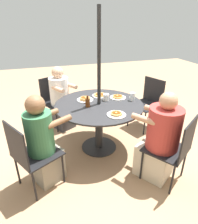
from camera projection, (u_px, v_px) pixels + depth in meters
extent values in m
plane|color=tan|center=(99.00, 147.00, 3.24)|extent=(12.00, 12.00, 0.00)
cylinder|color=#28282B|center=(99.00, 146.00, 3.24)|extent=(0.55, 0.55, 0.01)
cylinder|color=#28282B|center=(99.00, 127.00, 3.08)|extent=(0.12, 0.12, 0.74)
cylinder|color=#28282B|center=(99.00, 104.00, 2.92)|extent=(1.29, 1.29, 0.02)
cylinder|color=black|center=(99.00, 87.00, 2.80)|extent=(0.05, 0.05, 2.05)
cylinder|color=black|center=(145.00, 124.00, 3.49)|extent=(0.02, 0.02, 0.44)
cylinder|color=black|center=(128.00, 116.00, 3.77)|extent=(0.02, 0.02, 0.44)
cylinder|color=black|center=(159.00, 117.00, 3.71)|extent=(0.02, 0.02, 0.44)
cylinder|color=black|center=(142.00, 110.00, 3.99)|extent=(0.02, 0.02, 0.44)
cube|color=black|center=(144.00, 105.00, 3.64)|extent=(0.60, 0.60, 0.02)
cube|color=black|center=(154.00, 90.00, 3.66)|extent=(0.18, 0.42, 0.45)
cylinder|color=black|center=(74.00, 114.00, 3.82)|extent=(0.02, 0.02, 0.44)
cylinder|color=black|center=(57.00, 121.00, 3.56)|extent=(0.02, 0.02, 0.44)
cylinder|color=black|center=(62.00, 108.00, 4.07)|extent=(0.02, 0.02, 0.44)
cylinder|color=black|center=(45.00, 114.00, 3.81)|extent=(0.02, 0.02, 0.44)
cube|color=black|center=(59.00, 103.00, 3.72)|extent=(0.63, 0.63, 0.02)
cube|color=black|center=(51.00, 89.00, 3.76)|extent=(0.40, 0.22, 0.45)
cube|color=#3D3D42|center=(63.00, 116.00, 3.75)|extent=(0.45, 0.47, 0.44)
cylinder|color=white|center=(59.00, 92.00, 3.57)|extent=(0.34, 0.34, 0.51)
sphere|color=#DBA884|center=(58.00, 72.00, 3.42)|extent=(0.21, 0.21, 0.21)
cylinder|color=#DBA884|center=(71.00, 85.00, 3.50)|extent=(0.20, 0.28, 0.07)
cylinder|color=#DBA884|center=(58.00, 89.00, 3.32)|extent=(0.20, 0.28, 0.07)
cylinder|color=black|center=(45.00, 155.00, 2.70)|extent=(0.02, 0.02, 0.44)
cylinder|color=black|center=(63.00, 169.00, 2.46)|extent=(0.02, 0.02, 0.44)
cylinder|color=black|center=(17.00, 170.00, 2.44)|extent=(0.02, 0.02, 0.44)
cylinder|color=black|center=(34.00, 187.00, 2.20)|extent=(0.02, 0.02, 0.44)
cube|color=black|center=(38.00, 154.00, 2.35)|extent=(0.63, 0.63, 0.02)
cube|color=black|center=(16.00, 146.00, 2.10)|extent=(0.23, 0.39, 0.45)
cube|color=gray|center=(48.00, 165.00, 2.52)|extent=(0.44, 0.43, 0.44)
cylinder|color=#38754C|center=(40.00, 134.00, 2.28)|extent=(0.32, 0.32, 0.53)
sphere|color=brown|center=(35.00, 105.00, 2.12)|extent=(0.22, 0.22, 0.22)
cylinder|color=brown|center=(46.00, 115.00, 2.43)|extent=(0.31, 0.22, 0.07)
cylinder|color=brown|center=(59.00, 122.00, 2.27)|extent=(0.31, 0.22, 0.07)
cylinder|color=black|center=(142.00, 165.00, 2.52)|extent=(0.02, 0.02, 0.44)
cylinder|color=black|center=(155.00, 150.00, 2.79)|extent=(0.02, 0.02, 0.44)
cylinder|color=black|center=(172.00, 180.00, 2.29)|extent=(0.02, 0.02, 0.44)
cylinder|color=black|center=(184.00, 162.00, 2.56)|extent=(0.02, 0.02, 0.44)
cube|color=black|center=(166.00, 149.00, 2.44)|extent=(0.64, 0.64, 0.02)
cube|color=black|center=(188.00, 139.00, 2.21)|extent=(0.38, 0.26, 0.45)
cube|color=beige|center=(154.00, 160.00, 2.61)|extent=(0.54, 0.55, 0.44)
cylinder|color=#B73833|center=(164.00, 129.00, 2.36)|extent=(0.40, 0.40, 0.54)
sphere|color=tan|center=(169.00, 101.00, 2.21)|extent=(0.20, 0.20, 0.20)
cylinder|color=tan|center=(144.00, 119.00, 2.30)|extent=(0.22, 0.29, 0.07)
cylinder|color=tan|center=(156.00, 110.00, 2.53)|extent=(0.22, 0.29, 0.07)
cylinder|color=white|center=(116.00, 115.00, 2.57)|extent=(0.25, 0.25, 0.01)
cylinder|color=#BC8947|center=(117.00, 114.00, 2.57)|extent=(0.15, 0.15, 0.01)
cylinder|color=#BC8947|center=(116.00, 113.00, 2.56)|extent=(0.15, 0.15, 0.01)
ellipsoid|color=brown|center=(116.00, 113.00, 2.56)|extent=(0.12, 0.11, 0.00)
cube|color=#F4E084|center=(116.00, 113.00, 2.55)|extent=(0.03, 0.03, 0.01)
cylinder|color=white|center=(100.00, 96.00, 3.19)|extent=(0.25, 0.25, 0.01)
cylinder|color=#BC8947|center=(100.00, 95.00, 3.17)|extent=(0.19, 0.19, 0.01)
cylinder|color=#BC8947|center=(100.00, 95.00, 3.18)|extent=(0.19, 0.19, 0.01)
ellipsoid|color=brown|center=(100.00, 94.00, 3.17)|extent=(0.15, 0.13, 0.00)
cube|color=#F4E084|center=(100.00, 94.00, 3.17)|extent=(0.03, 0.03, 0.01)
cylinder|color=white|center=(85.00, 100.00, 3.03)|extent=(0.25, 0.25, 0.01)
cylinder|color=#BC8947|center=(85.00, 99.00, 3.03)|extent=(0.16, 0.16, 0.01)
cylinder|color=#BC8947|center=(85.00, 99.00, 3.02)|extent=(0.16, 0.16, 0.01)
cylinder|color=#BC8947|center=(85.00, 98.00, 3.01)|extent=(0.15, 0.15, 0.01)
ellipsoid|color=brown|center=(85.00, 97.00, 3.01)|extent=(0.12, 0.11, 0.00)
cube|color=#F4E084|center=(86.00, 97.00, 3.00)|extent=(0.03, 0.03, 0.01)
cylinder|color=white|center=(118.00, 98.00, 3.12)|extent=(0.25, 0.25, 0.01)
cylinder|color=#BC8947|center=(118.00, 97.00, 3.11)|extent=(0.17, 0.17, 0.01)
cylinder|color=#BC8947|center=(118.00, 96.00, 3.11)|extent=(0.17, 0.17, 0.01)
ellipsoid|color=brown|center=(118.00, 96.00, 3.11)|extent=(0.14, 0.13, 0.00)
cube|color=#F4E084|center=(117.00, 95.00, 3.11)|extent=(0.03, 0.03, 0.01)
cylinder|color=#602D0F|center=(88.00, 103.00, 2.80)|extent=(0.07, 0.07, 0.11)
cylinder|color=#602D0F|center=(87.00, 98.00, 2.76)|extent=(0.03, 0.03, 0.05)
torus|color=#602D0F|center=(86.00, 102.00, 2.78)|extent=(0.05, 0.01, 0.05)
cylinder|color=white|center=(106.00, 98.00, 3.01)|extent=(0.09, 0.09, 0.09)
cylinder|color=white|center=(106.00, 94.00, 2.99)|extent=(0.09, 0.09, 0.01)
cylinder|color=silver|center=(132.00, 97.00, 3.01)|extent=(0.08, 0.08, 0.12)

